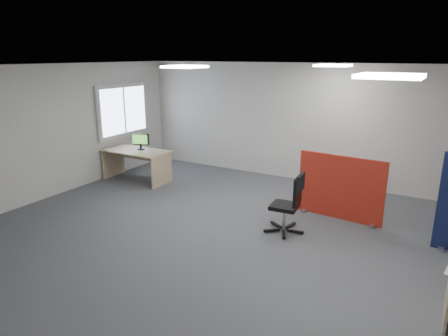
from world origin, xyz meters
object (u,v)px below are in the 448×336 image
at_px(monitor_second, 141,141).
at_px(office_chair, 291,200).
at_px(red_divider, 340,188).
at_px(second_desk, 137,157).

xyz_separation_m(monitor_second, office_chair, (4.11, -1.06, -0.36)).
distance_m(monitor_second, office_chair, 4.26).
height_order(red_divider, office_chair, red_divider).
xyz_separation_m(red_divider, monitor_second, (-4.65, 0.04, 0.36)).
bearing_deg(office_chair, red_divider, 56.97).
distance_m(second_desk, office_chair, 4.27).
distance_m(red_divider, second_desk, 4.70).
relative_size(red_divider, monitor_second, 3.89).
relative_size(red_divider, second_desk, 1.01).
xyz_separation_m(second_desk, office_chair, (4.16, -0.97, 0.03)).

